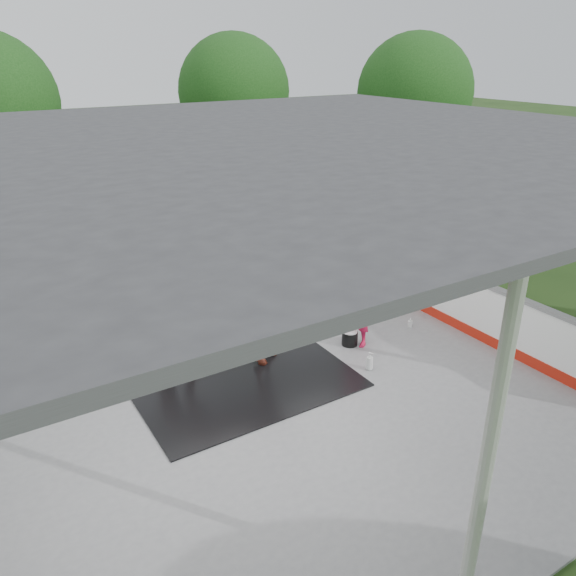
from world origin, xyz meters
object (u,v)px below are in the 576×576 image
horse (230,313)px  handler (359,304)px  wash_bucket (350,338)px  dasher_board (445,296)px

horse → handler: (2.45, -0.37, -0.30)m
handler → wash_bucket: handler is taller
dasher_board → wash_bucket: (-2.29, 0.18, -0.40)m
horse → handler: bearing=-82.7°
horse → handler: horse is taller
dasher_board → horse: 4.66m
dasher_board → handler: (-2.15, 0.14, 0.28)m
dasher_board → horse: (-4.60, 0.51, 0.58)m
horse → wash_bucket: (2.31, -0.33, -0.98)m
dasher_board → wash_bucket: dasher_board is taller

